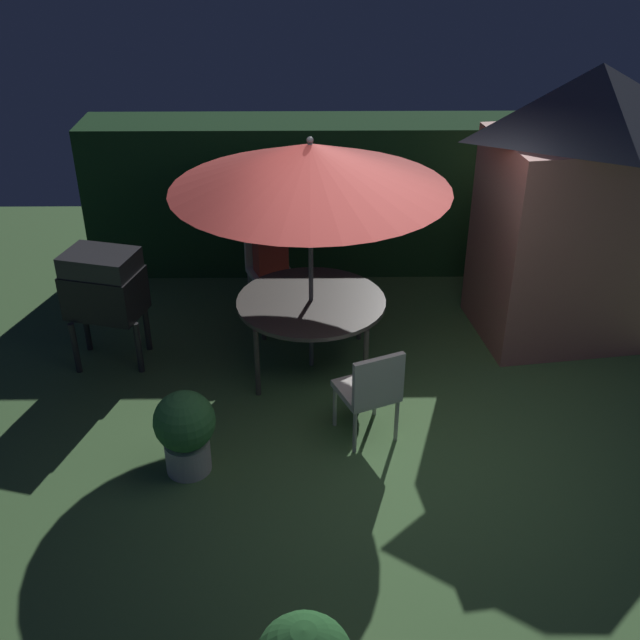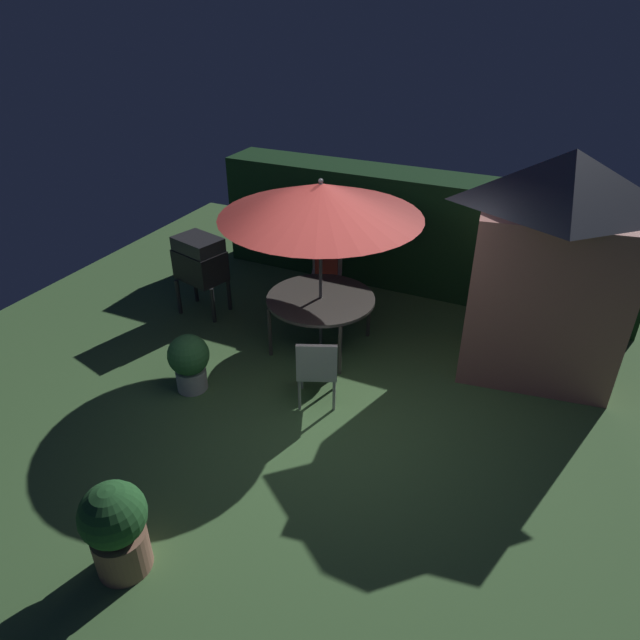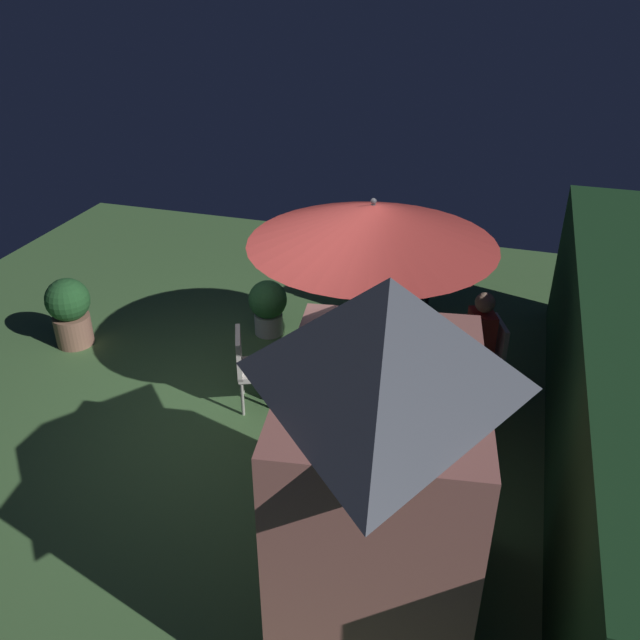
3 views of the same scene
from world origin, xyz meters
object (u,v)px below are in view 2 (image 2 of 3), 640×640
patio_table (321,301)px  chair_far_side (317,367)px  garden_shed (550,267)px  chair_near_shed (327,270)px  potted_plant_by_grill (189,361)px  potted_plant_by_shed (116,527)px  person_in_red (327,256)px  patio_umbrella (321,200)px  bbq_grill (200,260)px

patio_table → chair_far_side: 1.28m
garden_shed → chair_near_shed: bearing=170.1°
chair_near_shed → potted_plant_by_grill: chair_near_shed is taller
potted_plant_by_shed → potted_plant_by_grill: size_ratio=1.22×
garden_shed → potted_plant_by_shed: size_ratio=3.11×
garden_shed → potted_plant_by_shed: garden_shed is taller
potted_plant_by_shed → person_in_red: 5.03m
patio_table → person_in_red: (-0.45, 1.16, 0.09)m
garden_shed → chair_far_side: (-2.17, -1.86, -0.91)m
potted_plant_by_shed → person_in_red: bearing=94.7°
patio_umbrella → potted_plant_by_grill: (-1.02, -1.56, -1.66)m
garden_shed → chair_far_side: size_ratio=3.12×
chair_near_shed → person_in_red: (0.03, -0.08, 0.26)m
garden_shed → bbq_grill: bearing=-172.9°
potted_plant_by_shed → person_in_red: (-0.41, 5.01, 0.30)m
garden_shed → patio_table: bearing=-165.5°
garden_shed → person_in_red: 3.22m
bbq_grill → potted_plant_by_grill: size_ratio=1.62×
patio_table → patio_umbrella: 1.38m
bbq_grill → potted_plant_by_shed: bbq_grill is taller
chair_far_side → potted_plant_by_grill: size_ratio=1.21×
patio_umbrella → potted_plant_by_shed: (-0.04, -3.84, -1.59)m
patio_table → bbq_grill: bearing=176.8°
chair_far_side → person_in_red: 2.53m
garden_shed → potted_plant_by_grill: size_ratio=3.78×
chair_far_side → potted_plant_by_shed: potted_plant_by_shed is taller
patio_table → potted_plant_by_shed: bearing=-90.6°
patio_table → person_in_red: bearing=111.0°
chair_far_side → chair_near_shed: bearing=112.1°
patio_table → chair_near_shed: 1.34m
chair_far_side → potted_plant_by_shed: size_ratio=1.00×
garden_shed → potted_plant_by_grill: bearing=-148.6°
patio_table → chair_near_shed: (-0.48, 1.24, -0.18)m
patio_umbrella → chair_far_side: 2.01m
chair_near_shed → chair_far_side: size_ratio=1.00×
chair_far_side → person_in_red: (-0.95, 2.33, 0.26)m
garden_shed → potted_plant_by_shed: (-2.71, -4.54, -0.95)m
patio_table → bbq_grill: size_ratio=1.20×
garden_shed → patio_umbrella: size_ratio=1.11×
bbq_grill → person_in_red: person_in_red is taller
chair_far_side → person_in_red: size_ratio=0.71×
chair_near_shed → potted_plant_by_grill: 2.86m
chair_far_side → potted_plant_by_shed: (-0.54, -2.68, -0.04)m
garden_shed → chair_near_shed: size_ratio=3.12×
patio_umbrella → chair_near_shed: bearing=111.0°
person_in_red → chair_far_side: bearing=-67.8°
chair_near_shed → bbq_grill: bearing=-143.5°
potted_plant_by_shed → chair_far_side: bearing=78.5°
chair_far_side → person_in_red: bearing=112.2°
bbq_grill → chair_near_shed: bbq_grill is taller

